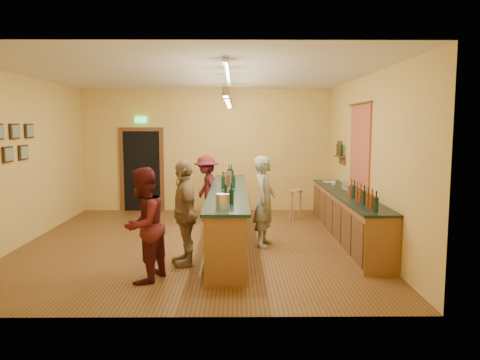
{
  "coord_description": "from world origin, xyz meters",
  "views": [
    {
      "loc": [
        0.78,
        -8.81,
        2.27
      ],
      "look_at": [
        0.86,
        0.2,
        1.2
      ],
      "focal_mm": 35.0,
      "sensor_mm": 36.0,
      "label": 1
    }
  ],
  "objects_px": {
    "customer_c": "(206,189)",
    "bartender": "(265,201)",
    "back_counter": "(348,216)",
    "customer_a": "(143,225)",
    "bar_stool": "(295,196)",
    "customer_b": "(184,213)",
    "tasting_bar": "(228,212)"
  },
  "relations": [
    {
      "from": "customer_a",
      "to": "bartender",
      "type": "bearing_deg",
      "value": 156.22
    },
    {
      "from": "back_counter",
      "to": "customer_b",
      "type": "distance_m",
      "value": 3.42
    },
    {
      "from": "customer_b",
      "to": "bartender",
      "type": "bearing_deg",
      "value": 113.73
    },
    {
      "from": "customer_a",
      "to": "bar_stool",
      "type": "relative_size",
      "value": 2.27
    },
    {
      "from": "customer_c",
      "to": "bar_stool",
      "type": "xyz_separation_m",
      "value": [
        2.1,
        0.14,
        -0.19
      ]
    },
    {
      "from": "tasting_bar",
      "to": "customer_c",
      "type": "height_order",
      "value": "customer_c"
    },
    {
      "from": "customer_b",
      "to": "bar_stool",
      "type": "relative_size",
      "value": 2.34
    },
    {
      "from": "customer_c",
      "to": "bartender",
      "type": "bearing_deg",
      "value": 10.83
    },
    {
      "from": "tasting_bar",
      "to": "bartender",
      "type": "distance_m",
      "value": 0.75
    },
    {
      "from": "customer_c",
      "to": "customer_a",
      "type": "bearing_deg",
      "value": -26.64
    },
    {
      "from": "tasting_bar",
      "to": "customer_a",
      "type": "bearing_deg",
      "value": -118.51
    },
    {
      "from": "customer_a",
      "to": "customer_b",
      "type": "height_order",
      "value": "customer_b"
    },
    {
      "from": "tasting_bar",
      "to": "customer_a",
      "type": "xyz_separation_m",
      "value": [
        -1.19,
        -2.2,
        0.22
      ]
    },
    {
      "from": "customer_b",
      "to": "customer_c",
      "type": "height_order",
      "value": "customer_b"
    },
    {
      "from": "bartender",
      "to": "customer_a",
      "type": "distance_m",
      "value": 2.76
    },
    {
      "from": "back_counter",
      "to": "tasting_bar",
      "type": "height_order",
      "value": "tasting_bar"
    },
    {
      "from": "back_counter",
      "to": "customer_c",
      "type": "distance_m",
      "value": 3.45
    },
    {
      "from": "tasting_bar",
      "to": "bartender",
      "type": "xyz_separation_m",
      "value": [
        0.68,
        -0.18,
        0.24
      ]
    },
    {
      "from": "bar_stool",
      "to": "customer_b",
      "type": "bearing_deg",
      "value": -122.09
    },
    {
      "from": "tasting_bar",
      "to": "customer_a",
      "type": "distance_m",
      "value": 2.51
    },
    {
      "from": "customer_a",
      "to": "customer_b",
      "type": "distance_m",
      "value": 0.97
    },
    {
      "from": "tasting_bar",
      "to": "customer_c",
      "type": "bearing_deg",
      "value": 104.93
    },
    {
      "from": "customer_b",
      "to": "bar_stool",
      "type": "bearing_deg",
      "value": 130.6
    },
    {
      "from": "bartender",
      "to": "bar_stool",
      "type": "xyz_separation_m",
      "value": [
        0.87,
        2.38,
        -0.26
      ]
    },
    {
      "from": "bartender",
      "to": "bar_stool",
      "type": "distance_m",
      "value": 2.55
    },
    {
      "from": "bartender",
      "to": "customer_b",
      "type": "relative_size",
      "value": 0.99
    },
    {
      "from": "customer_b",
      "to": "customer_c",
      "type": "xyz_separation_m",
      "value": [
        0.14,
        3.43,
        -0.08
      ]
    },
    {
      "from": "customer_a",
      "to": "customer_b",
      "type": "bearing_deg",
      "value": 167.62
    },
    {
      "from": "bar_stool",
      "to": "customer_c",
      "type": "bearing_deg",
      "value": -176.06
    },
    {
      "from": "tasting_bar",
      "to": "customer_c",
      "type": "xyz_separation_m",
      "value": [
        -0.55,
        2.06,
        0.17
      ]
    },
    {
      "from": "back_counter",
      "to": "customer_c",
      "type": "height_order",
      "value": "customer_c"
    },
    {
      "from": "back_counter",
      "to": "customer_a",
      "type": "bearing_deg",
      "value": -146.01
    }
  ]
}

